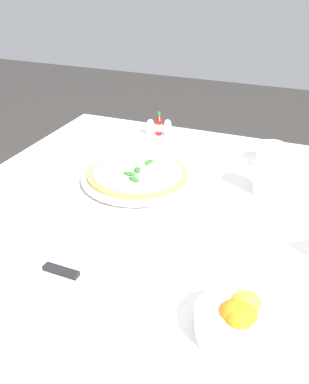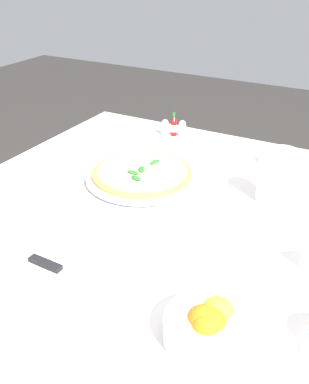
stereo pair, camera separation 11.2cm
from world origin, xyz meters
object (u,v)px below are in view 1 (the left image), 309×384
(pepper_shaker, at_px, (168,128))
(citrus_bowl, at_px, (240,320))
(pizza_plate, at_px, (138,178))
(water_glass_back_corner, at_px, (266,177))
(hot_sauce_bottle, at_px, (159,126))
(dinner_knife, at_px, (40,265))
(coffee_cup_near_right, at_px, (272,154))
(napkin_folded, at_px, (42,271))
(pizza, at_px, (138,173))
(salt_shaker, at_px, (150,128))

(pepper_shaker, bearing_deg, citrus_bowl, 118.22)
(pizza_plate, xyz_separation_m, water_glass_back_corner, (-0.34, -0.06, 0.04))
(pepper_shaker, bearing_deg, hot_sauce_bottle, 19.65)
(hot_sauce_bottle, relative_size, pepper_shaker, 1.48)
(pepper_shaker, bearing_deg, dinner_knife, 92.00)
(water_glass_back_corner, bearing_deg, coffee_cup_near_right, -85.93)
(pepper_shaker, bearing_deg, napkin_folded, 92.20)
(pizza, xyz_separation_m, citrus_bowl, (-0.38, 0.44, 0.00))
(hot_sauce_bottle, height_order, salt_shaker, hot_sauce_bottle)
(citrus_bowl, height_order, pepper_shaker, citrus_bowl)
(pizza_plate, bearing_deg, citrus_bowl, 130.99)
(salt_shaker, xyz_separation_m, pepper_shaker, (-0.06, -0.02, 0.00))
(citrus_bowl, bearing_deg, coffee_cup_near_right, -85.46)
(hot_sauce_bottle, bearing_deg, water_glass_back_corner, 145.64)
(pizza, relative_size, pepper_shaker, 4.94)
(water_glass_back_corner, height_order, citrus_bowl, water_glass_back_corner)
(salt_shaker, height_order, pepper_shaker, same)
(hot_sauce_bottle, bearing_deg, citrus_bowl, 120.09)
(hot_sauce_bottle, distance_m, salt_shaker, 0.03)
(water_glass_back_corner, relative_size, hot_sauce_bottle, 1.33)
(citrus_bowl, height_order, hot_sauce_bottle, hot_sauce_bottle)
(citrus_bowl, distance_m, hot_sauce_bottle, 0.90)
(pizza_plate, distance_m, pizza, 0.01)
(pizza_plate, height_order, salt_shaker, salt_shaker)
(pizza_plate, bearing_deg, napkin_folded, 88.15)
(citrus_bowl, distance_m, pepper_shaker, 0.90)
(coffee_cup_near_right, height_order, citrus_bowl, citrus_bowl)
(pizza_plate, height_order, water_glass_back_corner, water_glass_back_corner)
(pizza_plate, bearing_deg, dinner_knife, 87.78)
(pizza_plate, relative_size, coffee_cup_near_right, 2.39)
(water_glass_back_corner, height_order, salt_shaker, water_glass_back_corner)
(dinner_knife, height_order, salt_shaker, salt_shaker)
(salt_shaker, bearing_deg, napkin_folded, 96.40)
(pizza_plate, height_order, hot_sauce_bottle, hot_sauce_bottle)
(napkin_folded, height_order, salt_shaker, salt_shaker)
(water_glass_back_corner, relative_size, salt_shaker, 1.96)
(pizza_plate, xyz_separation_m, salt_shaker, (0.10, -0.33, 0.01))
(pizza_plate, xyz_separation_m, pizza, (-0.00, 0.00, 0.01))
(pizza, height_order, dinner_knife, pizza)
(pizza, height_order, hot_sauce_bottle, hot_sauce_bottle)
(water_glass_back_corner, distance_m, citrus_bowl, 0.50)
(coffee_cup_near_right, xyz_separation_m, hot_sauce_bottle, (0.40, -0.08, 0.01))
(dinner_knife, bearing_deg, water_glass_back_corner, -123.78)
(pizza_plate, height_order, pepper_shaker, pepper_shaker)
(citrus_bowl, xyz_separation_m, hot_sauce_bottle, (0.45, -0.78, 0.01))
(dinner_knife, bearing_deg, napkin_folded, 180.00)
(pizza_plate, xyz_separation_m, citrus_bowl, (-0.38, 0.44, 0.02))
(water_glass_back_corner, height_order, hot_sauce_bottle, water_glass_back_corner)
(dinner_knife, xyz_separation_m, citrus_bowl, (-0.40, 0.00, 0.00))
(napkin_folded, height_order, pepper_shaker, pepper_shaker)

